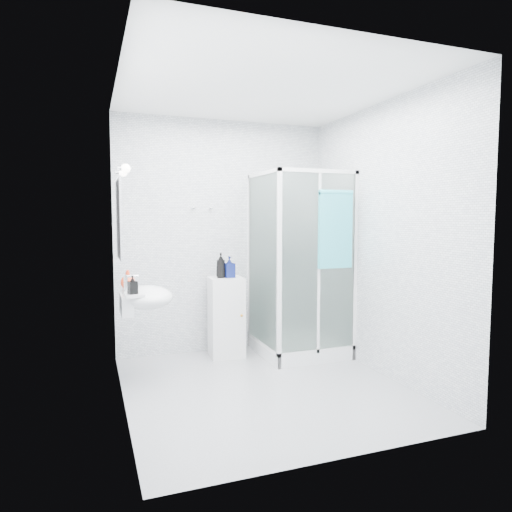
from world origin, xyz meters
name	(u,v)px	position (x,y,z in m)	size (l,w,h in m)	color
room	(264,242)	(0.00, 0.00, 1.30)	(2.40, 2.60, 2.60)	white
shower_enclosure	(296,315)	(0.67, 0.77, 0.45)	(0.90, 0.95, 2.00)	white
wall_basin	(144,298)	(-0.99, 0.45, 0.80)	(0.46, 0.56, 0.35)	white
mirror	(119,219)	(-1.19, 0.45, 1.50)	(0.02, 0.60, 0.70)	white
vanity_lights	(124,170)	(-1.14, 0.45, 1.92)	(0.10, 0.40, 0.08)	silver
wall_hooks	(202,208)	(-0.25, 1.26, 1.62)	(0.23, 0.06, 0.03)	silver
storage_cabinet	(226,317)	(-0.05, 1.02, 0.43)	(0.38, 0.40, 0.87)	silver
hand_towel	(335,227)	(0.91, 0.36, 1.41)	(0.37, 0.05, 0.79)	#31AABA
shampoo_bottle_a	(221,265)	(-0.11, 1.01, 1.00)	(0.10, 0.10, 0.27)	black
shampoo_bottle_b	(229,267)	(-0.02, 1.00, 0.98)	(0.10, 0.11, 0.23)	#0D1651
soap_dispenser_orange	(128,279)	(-1.11, 0.61, 0.95)	(0.13, 0.13, 0.17)	#FA451D
soap_dispenser_black	(133,285)	(-1.10, 0.28, 0.94)	(0.07, 0.07, 0.16)	black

